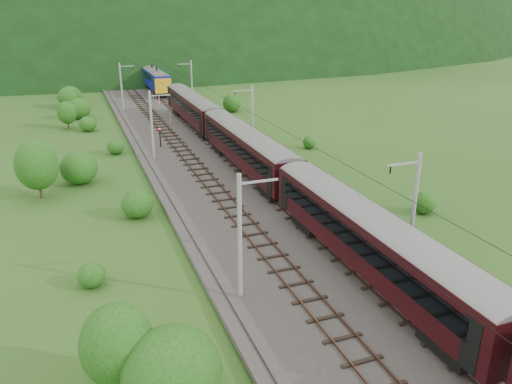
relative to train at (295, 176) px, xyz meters
name	(u,v)px	position (x,y,z in m)	size (l,w,h in m)	color
ground	(329,282)	(-2.40, -10.97, -3.72)	(600.00, 600.00, 0.00)	#254C17
railbed	(272,223)	(-2.40, -0.97, -3.57)	(14.00, 220.00, 0.30)	#38332D
track_left	(245,225)	(-4.80, -0.97, -3.35)	(2.40, 220.00, 0.27)	brown
track_right	(298,217)	(0.00, -0.97, -3.35)	(2.40, 220.00, 0.27)	brown
catenary_left	(152,124)	(-8.52, 21.03, 0.78)	(2.54, 192.28, 8.00)	gray
catenary_right	(252,116)	(3.72, 21.03, 0.78)	(2.54, 192.28, 8.00)	gray
overhead_wires	(273,143)	(-2.40, -0.97, 3.38)	(4.83, 198.00, 0.03)	black
mountain_main	(93,42)	(-2.40, 249.03, -3.72)	(504.00, 360.00, 244.00)	black
train	(295,176)	(0.00, 0.00, 0.00)	(3.16, 152.07, 5.51)	black
hazard_post_near	(170,119)	(-3.08, 38.92, -2.59)	(0.18, 0.18, 1.66)	red
hazard_post_far	(159,100)	(-1.72, 56.50, -2.69)	(0.16, 0.16, 1.45)	red
signal	(160,136)	(-6.91, 26.08, -1.97)	(0.27, 0.27, 2.46)	black
vegetation_left	(83,204)	(-17.11, 3.55, -1.49)	(11.38, 146.07, 6.34)	#1C4612
vegetation_right	(303,144)	(9.43, 17.97, -2.55)	(5.53, 101.91, 2.86)	#1C4612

